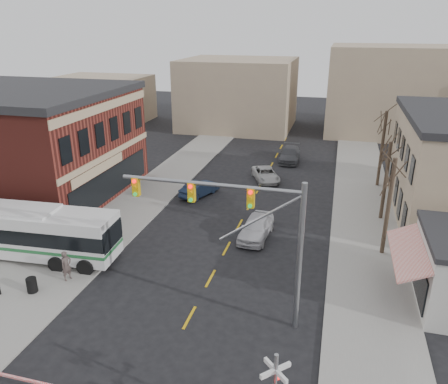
# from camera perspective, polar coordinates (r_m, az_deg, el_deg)

# --- Properties ---
(ground) EXTENTS (160.00, 160.00, 0.00)m
(ground) POSITION_cam_1_polar(r_m,az_deg,el_deg) (23.08, -6.26, -18.92)
(ground) COLOR black
(ground) RESTS_ON ground
(sidewalk_west) EXTENTS (5.00, 60.00, 0.12)m
(sidewalk_west) POSITION_cam_1_polar(r_m,az_deg,el_deg) (42.47, -8.72, 0.60)
(sidewalk_west) COLOR gray
(sidewalk_west) RESTS_ON ground
(sidewalk_east) EXTENTS (5.00, 60.00, 0.12)m
(sidewalk_east) POSITION_cam_1_polar(r_m,az_deg,el_deg) (39.31, 17.67, -1.92)
(sidewalk_east) COLOR gray
(sidewalk_east) RESTS_ON ground
(tree_east_a) EXTENTS (0.28, 0.28, 6.75)m
(tree_east_a) POSITION_cam_1_polar(r_m,az_deg,el_deg) (30.74, 20.67, -1.87)
(tree_east_a) COLOR #382B21
(tree_east_a) RESTS_ON sidewalk_east
(tree_east_b) EXTENTS (0.28, 0.28, 6.30)m
(tree_east_b) POSITION_cam_1_polar(r_m,az_deg,el_deg) (36.45, 20.35, 1.35)
(tree_east_b) COLOR #382B21
(tree_east_b) RESTS_ON sidewalk_east
(tree_east_c) EXTENTS (0.28, 0.28, 7.20)m
(tree_east_c) POSITION_cam_1_polar(r_m,az_deg,el_deg) (43.97, 19.92, 5.29)
(tree_east_c) COLOR #382B21
(tree_east_c) RESTS_ON sidewalk_east
(transit_bus) EXTENTS (13.35, 3.74, 3.40)m
(transit_bus) POSITION_cam_1_polar(r_m,az_deg,el_deg) (32.16, -25.04, -4.61)
(transit_bus) COLOR silver
(transit_bus) RESTS_ON ground
(traffic_signal_mast) EXTENTS (9.29, 0.30, 8.00)m
(traffic_signal_mast) POSITION_cam_1_polar(r_m,az_deg,el_deg) (21.49, 3.18, -3.95)
(traffic_signal_mast) COLOR gray
(traffic_signal_mast) RESTS_ON ground
(trash_bin) EXTENTS (0.60, 0.60, 0.90)m
(trash_bin) POSITION_cam_1_polar(r_m,az_deg,el_deg) (28.31, -23.80, -11.05)
(trash_bin) COLOR black
(trash_bin) RESTS_ON sidewalk_west
(car_a) EXTENTS (2.24, 4.92, 1.64)m
(car_a) POSITION_cam_1_polar(r_m,az_deg,el_deg) (32.26, 4.21, -4.59)
(car_a) COLOR #B7B6BC
(car_a) RESTS_ON ground
(car_b) EXTENTS (2.91, 4.47, 1.39)m
(car_b) POSITION_cam_1_polar(r_m,az_deg,el_deg) (39.98, -3.22, 0.47)
(car_b) COLOR #1A2943
(car_b) RESTS_ON ground
(car_c) EXTENTS (3.79, 5.06, 1.28)m
(car_c) POSITION_cam_1_polar(r_m,az_deg,el_deg) (44.04, 5.46, 2.31)
(car_c) COLOR #B4B4B4
(car_c) RESTS_ON ground
(car_d) EXTENTS (2.36, 5.44, 1.56)m
(car_d) POSITION_cam_1_polar(r_m,az_deg,el_deg) (50.75, 8.58, 4.89)
(car_d) COLOR #47484D
(car_d) RESTS_ON ground
(pedestrian_near) EXTENTS (0.66, 0.81, 1.91)m
(pedestrian_near) POSITION_cam_1_polar(r_m,az_deg,el_deg) (28.50, -19.88, -9.04)
(pedestrian_near) COLOR #4E413F
(pedestrian_near) RESTS_ON sidewalk_west
(pedestrian_far) EXTENTS (1.03, 1.11, 1.82)m
(pedestrian_far) POSITION_cam_1_polar(r_m,az_deg,el_deg) (32.91, -18.02, -4.70)
(pedestrian_far) COLOR #313357
(pedestrian_far) RESTS_ON sidewalk_west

